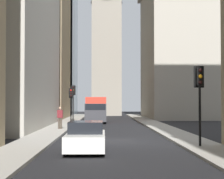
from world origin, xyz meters
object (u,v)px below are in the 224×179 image
Objects in this scene: pedestrian at (60,117)px; traffic_light_foreground at (200,87)px; sedan_white at (86,138)px; traffic_light_far_junction at (73,95)px; delivery_truck at (96,110)px; traffic_light_midblock at (71,97)px.

traffic_light_foreground is at bearing -145.86° from pedestrian.
sedan_white is 2.40× the size of pedestrian.
sedan_white is 25.84m from traffic_light_far_junction.
traffic_light_midblock is (0.08, 2.79, 1.40)m from delivery_truck.
delivery_truck is 1.61× the size of traffic_light_foreground.
sedan_white is 6.23m from traffic_light_foreground.
traffic_light_foreground reaches higher than delivery_truck.
traffic_light_foreground reaches higher than traffic_light_midblock.
sedan_white is at bearing -168.50° from pedestrian.
delivery_truck is 1.74× the size of traffic_light_midblock.
sedan_white is 25.15m from traffic_light_midblock.
traffic_light_far_junction reaches higher than traffic_light_foreground.
traffic_light_midblock is 2.07× the size of pedestrian.
traffic_light_foreground is (-23.86, -5.65, 1.64)m from delivery_truck.
traffic_light_far_junction is 12.47m from pedestrian.
pedestrian is at bearing 34.14° from traffic_light_foreground.
traffic_light_midblock is 0.92× the size of traffic_light_far_junction.
delivery_truck is 3.19m from traffic_light_far_junction.
traffic_light_foreground is at bearing -80.25° from sedan_white.
pedestrian is at bearing -179.56° from traffic_light_midblock.
traffic_light_midblock is (23.93, 8.44, -0.23)m from traffic_light_foreground.
traffic_light_midblock reaches higher than sedan_white.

